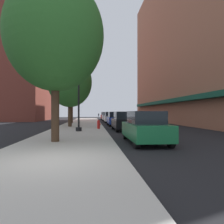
{
  "coord_description": "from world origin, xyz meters",
  "views": [
    {
      "loc": [
        1.29,
        -6.49,
        1.6
      ],
      "look_at": [
        3.64,
        18.44,
        1.63
      ],
      "focal_mm": 32.95,
      "sensor_mm": 36.0,
      "label": 1
    }
  ],
  "objects_px": {
    "lamppost": "(79,92)",
    "car_white": "(110,117)",
    "parking_meter_near": "(99,117)",
    "car_black": "(124,121)",
    "tree_near": "(70,82)",
    "tree_mid": "(71,87)",
    "tree_far": "(55,36)",
    "car_red": "(105,116)",
    "car_green": "(145,128)",
    "car_blue": "(115,119)",
    "fire_hydrant": "(99,124)",
    "car_silver": "(107,116)"
  },
  "relations": [
    {
      "from": "car_black",
      "to": "car_red",
      "type": "xyz_separation_m",
      "value": [
        0.0,
        27.8,
        0.0
      ]
    },
    {
      "from": "tree_far",
      "to": "car_green",
      "type": "bearing_deg",
      "value": -2.08
    },
    {
      "from": "tree_mid",
      "to": "car_silver",
      "type": "relative_size",
      "value": 1.75
    },
    {
      "from": "tree_near",
      "to": "car_blue",
      "type": "height_order",
      "value": "tree_near"
    },
    {
      "from": "tree_near",
      "to": "tree_mid",
      "type": "relative_size",
      "value": 0.97
    },
    {
      "from": "tree_mid",
      "to": "tree_far",
      "type": "bearing_deg",
      "value": -86.71
    },
    {
      "from": "lamppost",
      "to": "car_black",
      "type": "xyz_separation_m",
      "value": [
        3.8,
        1.45,
        -2.39
      ]
    },
    {
      "from": "tree_mid",
      "to": "car_white",
      "type": "height_order",
      "value": "tree_mid"
    },
    {
      "from": "car_blue",
      "to": "tree_far",
      "type": "bearing_deg",
      "value": -106.24
    },
    {
      "from": "parking_meter_near",
      "to": "tree_near",
      "type": "bearing_deg",
      "value": -125.33
    },
    {
      "from": "car_green",
      "to": "car_red",
      "type": "xyz_separation_m",
      "value": [
        0.0,
        35.12,
        0.0
      ]
    },
    {
      "from": "car_black",
      "to": "car_red",
      "type": "height_order",
      "value": "same"
    },
    {
      "from": "car_red",
      "to": "tree_far",
      "type": "bearing_deg",
      "value": -98.01
    },
    {
      "from": "car_green",
      "to": "car_blue",
      "type": "relative_size",
      "value": 1.0
    },
    {
      "from": "car_white",
      "to": "parking_meter_near",
      "type": "bearing_deg",
      "value": -108.23
    },
    {
      "from": "tree_near",
      "to": "tree_far",
      "type": "height_order",
      "value": "tree_far"
    },
    {
      "from": "car_white",
      "to": "car_green",
      "type": "bearing_deg",
      "value": -89.15
    },
    {
      "from": "parking_meter_near",
      "to": "car_black",
      "type": "bearing_deg",
      "value": -76.87
    },
    {
      "from": "tree_mid",
      "to": "car_red",
      "type": "distance_m",
      "value": 17.91
    },
    {
      "from": "tree_far",
      "to": "car_silver",
      "type": "height_order",
      "value": "tree_far"
    },
    {
      "from": "fire_hydrant",
      "to": "car_black",
      "type": "bearing_deg",
      "value": -18.2
    },
    {
      "from": "tree_mid",
      "to": "car_red",
      "type": "bearing_deg",
      "value": 71.0
    },
    {
      "from": "car_white",
      "to": "car_black",
      "type": "bearing_deg",
      "value": -89.15
    },
    {
      "from": "tree_far",
      "to": "car_red",
      "type": "relative_size",
      "value": 1.91
    },
    {
      "from": "tree_far",
      "to": "car_black",
      "type": "relative_size",
      "value": 1.91
    },
    {
      "from": "tree_near",
      "to": "car_black",
      "type": "xyz_separation_m",
      "value": [
        5.07,
        -3.95,
        -3.95
      ]
    },
    {
      "from": "lamppost",
      "to": "car_silver",
      "type": "distance_m",
      "value": 22.76
    },
    {
      "from": "lamppost",
      "to": "car_red",
      "type": "bearing_deg",
      "value": 82.59
    },
    {
      "from": "lamppost",
      "to": "car_white",
      "type": "distance_m",
      "value": 16.08
    },
    {
      "from": "tree_near",
      "to": "car_silver",
      "type": "bearing_deg",
      "value": 73.3
    },
    {
      "from": "tree_far",
      "to": "car_red",
      "type": "distance_m",
      "value": 35.56
    },
    {
      "from": "tree_near",
      "to": "car_white",
      "type": "height_order",
      "value": "tree_near"
    },
    {
      "from": "car_blue",
      "to": "car_white",
      "type": "bearing_deg",
      "value": 92.15
    },
    {
      "from": "tree_mid",
      "to": "fire_hydrant",
      "type": "bearing_deg",
      "value": -71.86
    },
    {
      "from": "fire_hydrant",
      "to": "parking_meter_near",
      "type": "relative_size",
      "value": 0.6
    },
    {
      "from": "tree_far",
      "to": "car_green",
      "type": "distance_m",
      "value": 6.56
    },
    {
      "from": "fire_hydrant",
      "to": "car_silver",
      "type": "relative_size",
      "value": 0.18
    },
    {
      "from": "car_green",
      "to": "fire_hydrant",
      "type": "bearing_deg",
      "value": 105.57
    },
    {
      "from": "car_white",
      "to": "car_silver",
      "type": "distance_m",
      "value": 6.87
    },
    {
      "from": "fire_hydrant",
      "to": "tree_mid",
      "type": "relative_size",
      "value": 0.11
    },
    {
      "from": "car_green",
      "to": "car_blue",
      "type": "height_order",
      "value": "same"
    },
    {
      "from": "fire_hydrant",
      "to": "car_blue",
      "type": "xyz_separation_m",
      "value": [
        2.18,
        5.96,
        0.29
      ]
    },
    {
      "from": "car_green",
      "to": "tree_far",
      "type": "bearing_deg",
      "value": 178.32
    },
    {
      "from": "car_red",
      "to": "car_green",
      "type": "bearing_deg",
      "value": -90.51
    },
    {
      "from": "tree_near",
      "to": "car_green",
      "type": "bearing_deg",
      "value": -65.77
    },
    {
      "from": "parking_meter_near",
      "to": "car_blue",
      "type": "distance_m",
      "value": 2.58
    },
    {
      "from": "fire_hydrant",
      "to": "car_white",
      "type": "distance_m",
      "value": 13.46
    },
    {
      "from": "tree_near",
      "to": "tree_mid",
      "type": "bearing_deg",
      "value": 94.56
    },
    {
      "from": "tree_far",
      "to": "car_green",
      "type": "xyz_separation_m",
      "value": [
        4.6,
        -0.17,
        -4.68
      ]
    },
    {
      "from": "car_red",
      "to": "lamppost",
      "type": "bearing_deg",
      "value": -97.92
    }
  ]
}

